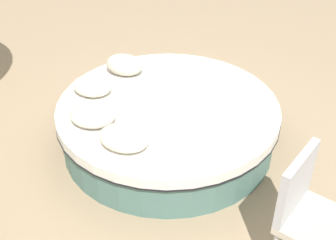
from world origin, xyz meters
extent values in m
plane|color=#9E8466|center=(0.00, 0.00, 0.00)|extent=(16.00, 16.00, 0.00)
cylinder|color=#4C726B|center=(0.00, 0.00, 0.19)|extent=(2.18, 2.18, 0.37)
cylinder|color=black|center=(0.00, 0.00, 0.37)|extent=(2.26, 2.26, 0.02)
cylinder|color=silver|center=(0.00, 0.00, 0.43)|extent=(2.25, 2.25, 0.11)
ellipsoid|color=beige|center=(0.70, -0.39, 0.59)|extent=(0.43, 0.31, 0.22)
ellipsoid|color=silver|center=(0.80, 0.12, 0.58)|extent=(0.42, 0.33, 0.18)
ellipsoid|color=beige|center=(0.53, 0.56, 0.56)|extent=(0.45, 0.38, 0.15)
ellipsoid|color=silver|center=(0.08, 0.78, 0.59)|extent=(0.45, 0.34, 0.20)
cylinder|color=#B7B7BC|center=(-1.46, 0.73, 0.21)|extent=(0.04, 0.04, 0.42)
cube|color=beige|center=(-1.61, 0.99, 0.45)|extent=(0.61, 0.63, 0.06)
cube|color=#B7B7BC|center=(-1.40, 0.94, 0.73)|extent=(0.18, 0.52, 0.50)
camera|label=1|loc=(-1.48, 3.46, 2.94)|focal=47.67mm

